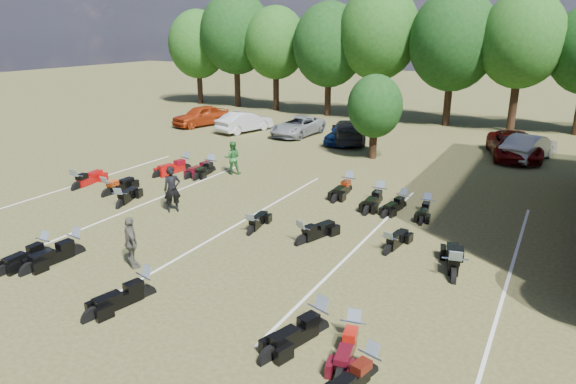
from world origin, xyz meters
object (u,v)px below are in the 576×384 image
Objects in this scene: person_green at (232,158)px; motorcycle_14 at (210,171)px; motorcycle_7 at (77,189)px; car_4 at (346,132)px; motorcycle_3 at (146,296)px; car_0 at (201,116)px; person_grey at (131,243)px; person_black at (172,189)px.

motorcycle_14 is (-1.44, -0.15, -0.88)m from person_green.
car_4 is at bearing -123.24° from motorcycle_7.
car_4 is 22.21m from motorcycle_3.
car_0 reaches higher than motorcycle_14.
car_4 is 1.85× the size of motorcycle_3.
car_0 is 25.34m from person_grey.
motorcycle_3 is at bearing -104.36° from person_black.
motorcycle_7 is at bearing 17.72° from person_green.
car_0 is at bearing 75.80° from person_black.
motorcycle_7 is (-8.61, 4.99, -0.87)m from person_grey.
car_4 is at bearing -134.44° from person_green.
person_grey is 0.70× the size of motorcycle_7.
person_black is at bearing -38.19° from car_0.
person_green reaches higher than motorcycle_14.
motorcycle_14 is at bearing -25.21° from person_green.
motorcycle_3 is (2.87, -22.01, -0.73)m from car_4.
motorcycle_3 is 12.02m from motorcycle_7.
person_green is 13.16m from motorcycle_3.
person_green reaches higher than person_grey.
motorcycle_3 is 13.63m from motorcycle_14.
car_0 is 2.70× the size of person_grey.
person_green reaches higher than motorcycle_7.
motorcycle_3 is (5.21, -12.05, -0.88)m from person_green.
person_black reaches higher than car_0.
person_black is at bearing -94.03° from car_4.
car_0 is 12.56m from car_4.
car_0 is 13.79m from motorcycle_14.
car_4 is at bearing 72.64° from motorcycle_14.
car_4 is 1.72× the size of motorcycle_7.
motorcycle_3 is at bearing -57.69° from motorcycle_14.
motorcycle_14 is at bearing 64.72° from person_black.
person_black reaches higher than motorcycle_7.
car_0 is at bearing 178.12° from car_4.
car_4 is 20.83m from person_grey.
person_green reaches higher than car_4.
car_4 is 2.20× the size of person_black.
person_grey reaches higher than motorcycle_3.
car_4 is at bearing -56.70° from person_grey.
car_4 is 10.82m from motorcycle_14.
motorcycle_14 is at bearing -110.13° from car_4.
car_0 is 2.03× the size of motorcycle_3.
person_green is at bearing 9.15° from motorcycle_14.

